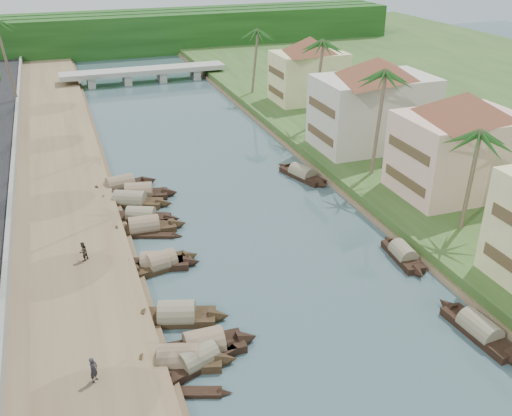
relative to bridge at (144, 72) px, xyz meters
name	(u,v)px	position (x,y,z in m)	size (l,w,h in m)	color
ground	(329,330)	(0.00, -72.00, -1.72)	(220.00, 220.00, 0.00)	#384F54
left_bank	(63,229)	(-16.00, -52.00, -1.32)	(10.00, 180.00, 0.80)	brown
right_bank	(407,175)	(19.00, -52.00, -1.12)	(16.00, 180.00, 1.20)	#2A481C
retaining_wall	(9,227)	(-20.20, -52.00, -0.37)	(0.40, 180.00, 1.10)	slate
treeline	(121,33)	(0.00, 28.00, 2.28)	(120.00, 14.00, 8.00)	#11330E
bridge	(144,72)	(0.00, 0.00, 0.00)	(28.00, 4.00, 2.40)	gray
building_mid	(460,142)	(19.99, -58.00, 4.41)	(14.11, 14.11, 9.70)	beige
building_far	(374,102)	(18.99, -44.00, 4.66)	(15.59, 15.59, 10.20)	beige
building_distant	(309,69)	(19.99, -24.00, 4.16)	(12.62, 12.62, 9.20)	beige
sampan_3	(198,360)	(-9.06, -72.38, -1.32)	(6.94, 3.61, 1.90)	black
sampan_4	(179,360)	(-10.16, -72.00, -1.31)	(7.48, 3.52, 2.10)	black
sampan_5	(204,347)	(-8.37, -71.29, -1.30)	(7.22, 2.10, 2.29)	black
sampan_6	(177,316)	(-9.29, -67.60, -1.31)	(7.46, 3.81, 2.19)	black
sampan_7	(156,263)	(-9.35, -60.35, -1.32)	(7.21, 3.07, 1.92)	black
sampan_8	(162,264)	(-8.97, -60.59, -1.31)	(6.62, 2.83, 2.03)	black
sampan_9	(141,217)	(-9.15, -51.92, -1.32)	(7.27, 4.32, 1.90)	black
sampan_10	(144,228)	(-9.24, -54.16, -1.31)	(7.72, 2.09, 2.12)	black
sampan_11	(139,194)	(-8.52, -46.86, -1.31)	(7.99, 3.29, 2.24)	black
sampan_12	(130,201)	(-9.62, -48.25, -1.31)	(8.43, 5.09, 2.07)	black
sampan_13	(121,186)	(-9.99, -44.29, -1.31)	(8.05, 2.95, 2.17)	black
sampan_14	(479,330)	(9.03, -75.75, -1.31)	(2.05, 8.06, 1.97)	black
sampan_15	(403,255)	(9.63, -65.79, -1.32)	(1.95, 6.81, 1.86)	black
sampan_16	(302,174)	(8.71, -47.73, -1.31)	(3.86, 8.03, 1.98)	black
canoe_1	(192,393)	(-9.99, -74.58, -1.62)	(4.72, 2.32, 0.77)	black
canoe_2	(153,236)	(-8.69, -55.34, -1.62)	(5.13, 2.51, 0.76)	black
palm_1	(478,135)	(16.00, -64.67, 7.69)	(3.20, 3.20, 9.95)	brown
palm_2	(382,75)	(15.00, -51.49, 9.65)	(3.20, 3.20, 11.98)	brown
palm_3	(318,44)	(16.00, -35.01, 9.71)	(3.20, 3.20, 12.03)	brown
palm_7	(253,32)	(14.00, -16.95, 8.48)	(3.20, 3.20, 10.75)	brown
palm_8	(1,23)	(-20.50, -10.33, 10.60)	(3.20, 3.20, 12.75)	brown
tree_6	(402,94)	(24.00, -42.05, 4.60)	(4.34, 4.34, 7.01)	#4B392A
person_near	(94,370)	(-15.11, -72.52, -0.11)	(0.59, 0.39, 1.63)	#232229
person_far	(83,251)	(-14.65, -58.67, -0.14)	(0.76, 0.59, 1.56)	#382F27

